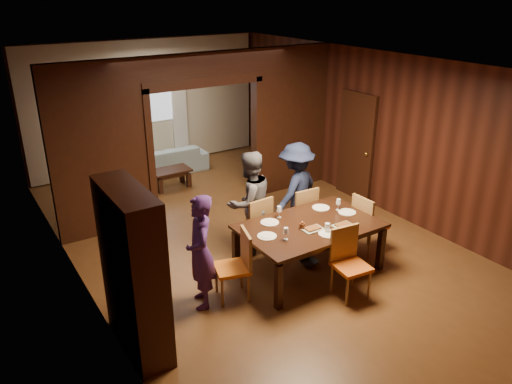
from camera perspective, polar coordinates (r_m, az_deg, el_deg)
floor at (r=8.42m, az=-0.37°, el=-5.45°), size 9.00×9.00×0.00m
ceiling at (r=7.50m, az=-0.43°, el=14.49°), size 5.50×9.00×0.02m
room_walls at (r=9.40m, az=-6.61°, el=7.33°), size 5.52×9.01×2.90m
person_purple at (r=6.49m, az=-6.35°, el=-6.86°), size 0.53×0.66×1.56m
person_grey at (r=7.74m, az=-0.75°, el=-1.24°), size 0.87×0.72×1.66m
person_navy at (r=8.28m, az=4.59°, el=0.19°), size 1.20×0.94×1.62m
sofa at (r=11.48m, az=-10.72°, el=3.58°), size 2.03×0.84×0.59m
serving_bowl at (r=7.39m, az=6.20°, el=-2.88°), size 0.29×0.29×0.07m
dining_table at (r=7.43m, az=6.07°, el=-6.33°), size 2.01×1.25×0.76m
coffee_table at (r=10.62m, az=-9.66°, el=1.53°), size 0.80×0.50×0.40m
chair_left at (r=6.74m, az=-2.77°, el=-8.46°), size 0.54×0.54×0.97m
chair_right at (r=8.07m, az=12.93°, el=-3.51°), size 0.45×0.45×0.97m
chair_far_l at (r=7.84m, az=-0.30°, el=-3.68°), size 0.47×0.47×0.97m
chair_far_r at (r=8.24m, az=4.95°, el=-2.44°), size 0.46×0.46×0.97m
chair_near at (r=6.89m, az=10.87°, el=-8.16°), size 0.48×0.48×0.97m
hutch at (r=5.80m, az=-13.85°, el=-8.80°), size 0.40×1.20×2.00m
door_right at (r=9.94m, az=11.34°, el=5.15°), size 0.06×0.90×2.10m
window_far at (r=11.65m, az=-12.38°, el=10.91°), size 1.20×0.03×1.30m
curtain_left at (r=11.48m, az=-15.64°, el=8.12°), size 0.35×0.06×2.40m
curtain_right at (r=11.99m, az=-8.76°, el=9.28°), size 0.35×0.06×2.40m
plate_left at (r=6.88m, az=1.26°, el=-5.06°), size 0.27×0.27×0.01m
plate_far_l at (r=7.26m, az=1.58°, el=-3.49°), size 0.27×0.27×0.01m
plate_far_r at (r=7.79m, az=7.43°, el=-1.79°), size 0.27×0.27×0.01m
plate_right at (r=7.70m, az=10.36°, el=-2.28°), size 0.27×0.27×0.01m
plate_near at (r=7.01m, az=8.24°, el=-4.75°), size 0.27×0.27×0.01m
platter_a at (r=7.10m, az=6.51°, el=-4.19°), size 0.30×0.20×0.04m
platter_b at (r=7.26m, az=9.92°, el=-3.75°), size 0.30×0.20×0.04m
wineglass_left at (r=6.77m, az=3.42°, el=-4.79°), size 0.08×0.08×0.18m
wineglass_far at (r=7.40m, az=2.66°, el=-2.28°), size 0.08×0.08×0.18m
wineglass_right at (r=7.73m, az=9.39°, el=-1.42°), size 0.08×0.08×0.18m
tumbler at (r=7.03m, az=8.14°, el=-4.09°), size 0.07×0.07×0.14m
condiment_jar at (r=7.09m, az=5.30°, el=-3.83°), size 0.08×0.08×0.11m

